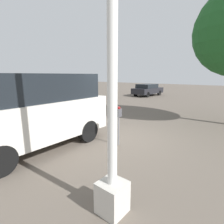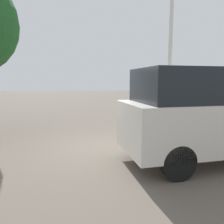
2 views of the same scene
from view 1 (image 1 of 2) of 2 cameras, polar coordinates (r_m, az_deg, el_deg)
The scene contains 5 objects.
ground_plane at distance 6.67m, azimuth 3.46°, elevation -8.03°, with size 80.00×80.00×0.00m, color #60564C.
parking_meter_near at distance 5.64m, azimuth 2.19°, elevation -1.59°, with size 0.20×0.11×1.30m.
lamp_post at distance 2.59m, azimuth 0.10°, elevation 3.96°, with size 0.44×0.44×5.98m.
parked_van at distance 5.84m, azimuth -23.35°, elevation 0.81°, with size 4.50×1.97×2.32m.
car_distant at distance 20.02m, azimuth 11.54°, elevation 7.22°, with size 4.11×1.95×1.32m.
Camera 1 is at (5.06, 3.71, 2.28)m, focal length 28.00 mm.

